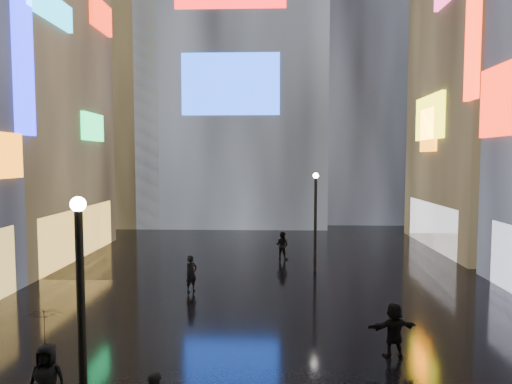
{
  "coord_description": "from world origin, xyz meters",
  "views": [
    {
      "loc": [
        0.47,
        -0.59,
        5.91
      ],
      "look_at": [
        0.0,
        12.0,
        5.0
      ],
      "focal_mm": 32.0,
      "sensor_mm": 36.0,
      "label": 1
    }
  ],
  "objects": [
    {
      "name": "ground",
      "position": [
        0.0,
        20.0,
        0.0
      ],
      "size": [
        140.0,
        140.0,
        0.0
      ],
      "primitive_type": "plane",
      "color": "black",
      "rests_on": "ground"
    },
    {
      "name": "tower_main",
      "position": [
        -3.0,
        43.97,
        21.01
      ],
      "size": [
        16.0,
        14.2,
        42.0
      ],
      "color": "black",
      "rests_on": "ground"
    },
    {
      "name": "tower_flank_right",
      "position": [
        9.0,
        46.0,
        17.0
      ],
      "size": [
        12.0,
        12.0,
        34.0
      ],
      "primitive_type": "cube",
      "color": "black",
      "rests_on": "ground"
    },
    {
      "name": "tower_flank_left",
      "position": [
        -14.0,
        42.0,
        13.0
      ],
      "size": [
        10.0,
        10.0,
        26.0
      ],
      "primitive_type": "cube",
      "color": "black",
      "rests_on": "ground"
    },
    {
      "name": "lamp_near",
      "position": [
        -3.26,
        7.95,
        2.94
      ],
      "size": [
        0.3,
        0.3,
        5.2
      ],
      "color": "black",
      "rests_on": "ground"
    },
    {
      "name": "lamp_far",
      "position": [
        2.7,
        23.24,
        2.94
      ],
      "size": [
        0.3,
        0.3,
        5.2
      ],
      "color": "black",
      "rests_on": "ground"
    },
    {
      "name": "pedestrian_4",
      "position": [
        -4.66,
        9.25,
        0.86
      ],
      "size": [
        0.87,
        0.59,
        1.73
      ],
      "primitive_type": "imported",
      "rotation": [
        0.0,
        0.0,
        0.05
      ],
      "color": "black",
      "rests_on": "ground"
    },
    {
      "name": "pedestrian_5",
      "position": [
        4.09,
        12.81,
        0.82
      ],
      "size": [
        1.59,
        0.78,
        1.65
      ],
      "primitive_type": "imported",
      "rotation": [
        0.0,
        0.0,
        3.34
      ],
      "color": "black",
      "rests_on": "ground"
    },
    {
      "name": "pedestrian_6",
      "position": [
        -3.16,
        19.28,
        0.81
      ],
      "size": [
        0.68,
        0.7,
        1.62
      ],
      "primitive_type": "imported",
      "rotation": [
        0.0,
        0.0,
        0.84
      ],
      "color": "black",
      "rests_on": "ground"
    },
    {
      "name": "pedestrian_7",
      "position": [
        1.03,
        26.11,
        0.81
      ],
      "size": [
        0.98,
        0.89,
        1.62
      ],
      "primitive_type": "imported",
      "rotation": [
        0.0,
        0.0,
        2.69
      ],
      "color": "black",
      "rests_on": "ground"
    },
    {
      "name": "umbrella_2",
      "position": [
        -4.66,
        9.25,
        2.13
      ],
      "size": [
        1.07,
        1.06,
        0.81
      ],
      "primitive_type": "imported",
      "rotation": [
        0.0,
        0.0,
        1.34
      ],
      "color": "black",
      "rests_on": "pedestrian_4"
    }
  ]
}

